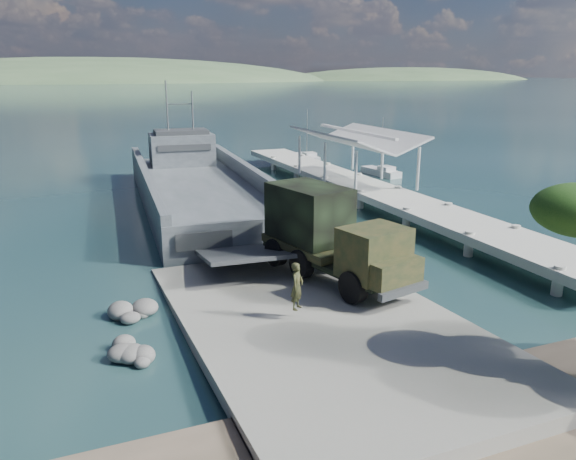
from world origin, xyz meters
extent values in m
plane|color=#173838|center=(0.00, 0.00, 0.00)|extent=(1400.00, 1400.00, 0.00)
cube|color=gray|center=(0.00, -1.00, 0.25)|extent=(10.00, 18.00, 0.50)
cube|color=#B2B2A7|center=(13.00, 18.00, 1.00)|extent=(4.00, 44.00, 0.50)
cube|color=#414A4D|center=(0.83, 21.91, 0.41)|extent=(10.31, 28.18, 2.30)
cube|color=#414A4D|center=(-3.03, 22.19, 2.12)|extent=(2.58, 27.62, 1.20)
cube|color=#414A4D|center=(4.69, 21.62, 2.12)|extent=(2.58, 27.62, 1.20)
cube|color=#414A4D|center=(-0.18, 8.21, 0.92)|extent=(8.30, 0.98, 2.40)
cube|color=#414A4D|center=(1.51, 31.10, 2.95)|extent=(5.79, 4.08, 2.76)
cube|color=#303335|center=(1.51, 31.10, 4.52)|extent=(4.81, 3.28, 0.37)
cylinder|color=gray|center=(0.40, 31.18, 6.64)|extent=(0.15, 0.15, 4.61)
cylinder|color=gray|center=(2.61, 31.02, 6.17)|extent=(0.15, 0.15, 3.69)
cylinder|color=black|center=(1.92, -0.31, 1.18)|extent=(0.76, 1.43, 1.36)
cylinder|color=black|center=(4.26, 0.23, 1.18)|extent=(0.76, 1.43, 1.36)
cylinder|color=black|center=(1.12, 3.15, 1.18)|extent=(0.76, 1.43, 1.36)
cylinder|color=black|center=(3.46, 3.69, 1.18)|extent=(0.76, 1.43, 1.36)
cylinder|color=black|center=(0.64, 5.18, 1.18)|extent=(0.76, 1.43, 1.36)
cylinder|color=black|center=(2.98, 5.72, 1.18)|extent=(0.76, 1.43, 1.36)
cube|color=black|center=(2.43, 2.81, 1.34)|extent=(4.03, 8.25, 0.26)
cube|color=black|center=(3.07, 0.06, 2.43)|extent=(3.02, 2.63, 2.09)
cube|color=black|center=(3.35, -1.16, 1.91)|extent=(2.55, 1.46, 1.04)
cube|color=black|center=(2.10, 4.23, 1.70)|extent=(3.63, 5.27, 0.37)
cube|color=black|center=(2.05, 4.43, 3.22)|extent=(3.34, 4.43, 2.61)
cube|color=#303335|center=(3.47, -1.67, 1.28)|extent=(2.60, 0.85, 0.31)
imported|color=black|center=(-0.80, -0.84, 1.43)|extent=(0.80, 0.79, 1.86)
cube|color=#BCBCBC|center=(19.96, 27.26, 0.21)|extent=(1.94, 4.83, 0.77)
cube|color=#BCBCBC|center=(20.07, 26.41, 0.73)|extent=(1.36, 1.50, 0.51)
cylinder|color=gray|center=(19.96, 27.26, 2.99)|extent=(0.09, 0.09, 5.12)
cube|color=#BCBCBC|center=(17.13, 38.51, 0.22)|extent=(1.67, 4.92, 0.79)
cube|color=#BCBCBC|center=(17.08, 37.63, 0.75)|extent=(1.31, 1.48, 0.53)
cylinder|color=gray|center=(17.13, 38.51, 3.08)|extent=(0.09, 0.09, 5.29)
camera|label=1|loc=(-8.65, -19.21, 9.70)|focal=35.00mm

